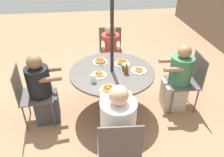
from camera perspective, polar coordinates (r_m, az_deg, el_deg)
ground_plane at (r=3.74m, az=-0.00°, el=-7.89°), size 12.00×12.00×0.00m
patio_table at (r=3.36m, az=-0.00°, el=0.58°), size 1.29×1.29×0.75m
umbrella_pole at (r=3.15m, az=-0.00°, el=7.26°), size 0.05×0.05×2.16m
patio_chair_north at (r=3.71m, az=19.41°, el=0.03°), size 0.50×0.50×0.95m
diner_north at (r=3.66m, az=16.68°, el=-0.53°), size 0.36×0.51×1.13m
patio_chair_east at (r=4.49m, az=-0.44°, el=7.85°), size 0.52×0.52×0.95m
diner_east at (r=4.34m, az=-0.38°, el=6.37°), size 0.56×0.39×1.11m
patio_chair_south at (r=3.40m, az=-20.76°, el=-3.40°), size 0.52×0.52×0.95m
diner_south at (r=3.39m, az=-17.65°, el=-3.40°), size 0.37×0.52×1.14m
patio_chair_west at (r=2.48m, az=1.88°, el=-16.83°), size 0.50×0.50×0.95m
diner_west at (r=2.61m, az=1.50°, el=-13.83°), size 0.55×0.41×1.20m
pancake_plate_a at (r=3.32m, az=6.99°, el=2.15°), size 0.23×0.23×0.05m
pancake_plate_b at (r=3.19m, az=-3.45°, el=0.99°), size 0.23×0.23×0.05m
pancake_plate_c at (r=3.53m, az=-3.08°, el=4.55°), size 0.23×0.23×0.07m
pancake_plate_d at (r=2.88m, az=-0.99°, el=-2.77°), size 0.23×0.23×0.05m
pancake_plate_e at (r=3.47m, az=2.70°, el=4.11°), size 0.23×0.23×0.08m
syrup_bottle at (r=3.22m, az=3.75°, el=2.24°), size 0.09×0.07×0.16m
coffee_cup at (r=3.31m, az=3.35°, el=2.99°), size 0.09×0.09×0.10m
drinking_glass_a at (r=3.03m, az=-4.85°, el=0.01°), size 0.07×0.07×0.11m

